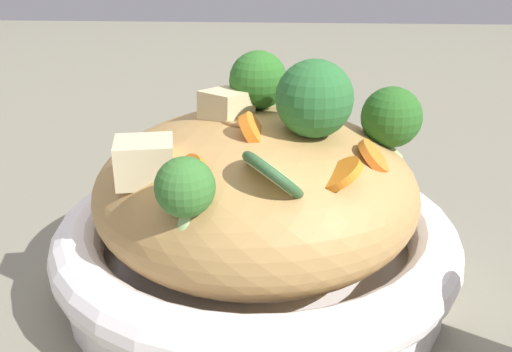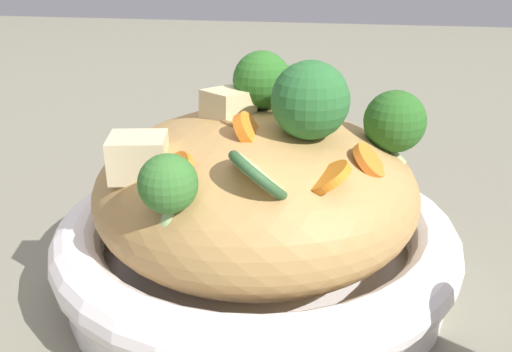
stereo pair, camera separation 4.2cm
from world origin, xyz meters
name	(u,v)px [view 2 (the right image)]	position (x,y,z in m)	size (l,w,h in m)	color
ground_plane	(256,281)	(0.00, 0.00, 0.00)	(3.00, 3.00, 0.00)	slate
serving_bowl	(256,247)	(0.00, 0.00, 0.03)	(0.30, 0.30, 0.06)	white
noodle_heap	(256,190)	(0.00, 0.00, 0.08)	(0.23, 0.23, 0.11)	#AF854B
broccoli_florets	(295,105)	(-0.03, -0.02, 0.14)	(0.17, 0.25, 0.09)	#9CC079
carrot_coins	(268,157)	(-0.02, 0.05, 0.12)	(0.18, 0.07, 0.04)	orange
zucchini_slices	(289,129)	(-0.02, -0.02, 0.12)	(0.07, 0.22, 0.04)	beige
chicken_chunks	(179,135)	(0.05, 0.03, 0.13)	(0.09, 0.11, 0.04)	beige
chopsticks_pair	(325,151)	(-0.04, -0.30, 0.00)	(0.20, 0.08, 0.01)	black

